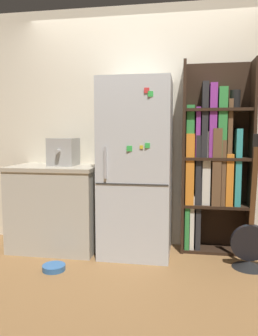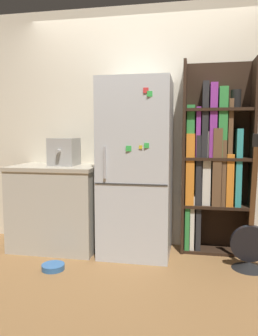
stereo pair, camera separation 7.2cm
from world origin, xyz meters
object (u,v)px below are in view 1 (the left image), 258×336
at_px(bookshelf, 212,161).
at_px(espresso_machine, 64,152).
at_px(refrigerator, 136,168).
at_px(pet_bowl, 54,267).
at_px(guitar, 250,249).

height_order(bookshelf, espresso_machine, bookshelf).
xyz_separation_m(refrigerator, bookshelf, (0.76, 0.20, 0.07)).
height_order(bookshelf, pet_bowl, bookshelf).
relative_size(refrigerator, bookshelf, 0.90).
bearing_deg(espresso_machine, pet_bowl, -78.74).
bearing_deg(espresso_machine, guitar, -8.18).
height_order(espresso_machine, pet_bowl, espresso_machine).
xyz_separation_m(refrigerator, guitar, (1.09, -0.22, -0.71)).
height_order(refrigerator, pet_bowl, refrigerator).
relative_size(refrigerator, guitar, 1.43).
distance_m(refrigerator, guitar, 1.32).
relative_size(refrigerator, pet_bowl, 8.42).
xyz_separation_m(refrigerator, pet_bowl, (-0.67, -0.58, -0.85)).
bearing_deg(refrigerator, pet_bowl, -139.30).
height_order(bookshelf, guitar, bookshelf).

